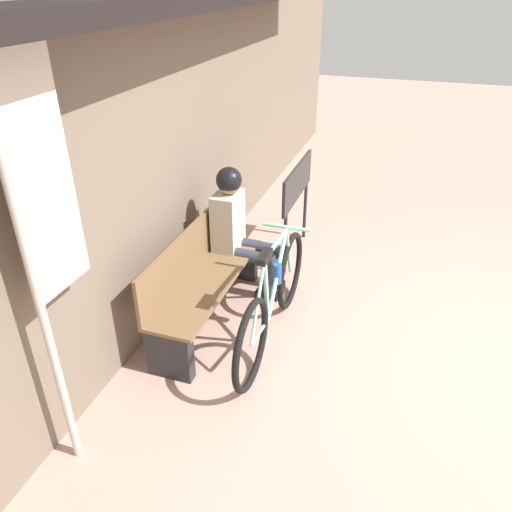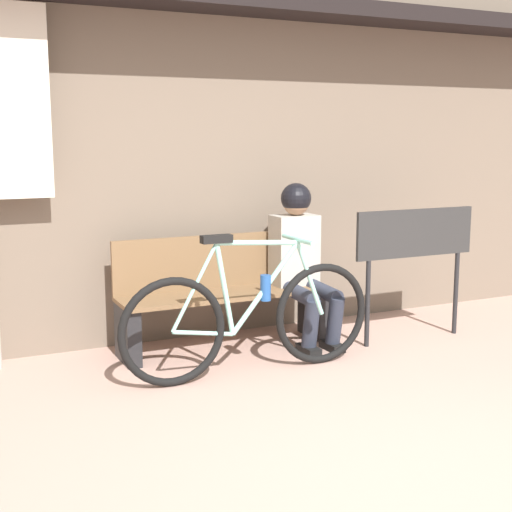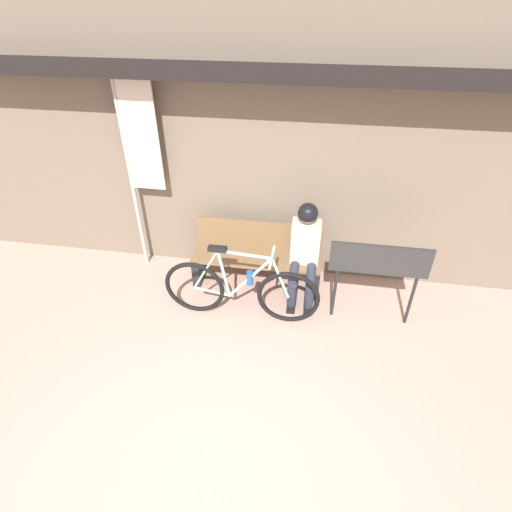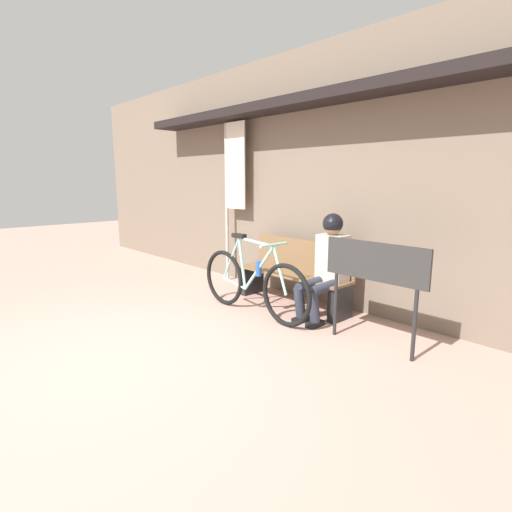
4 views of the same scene
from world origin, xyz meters
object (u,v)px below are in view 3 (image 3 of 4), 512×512
at_px(person_seated, 305,247).
at_px(signboard, 379,265).
at_px(bicycle, 241,290).
at_px(park_bench_near, 257,258).
at_px(banner_pole, 138,155).

xyz_separation_m(person_seated, signboard, (0.80, -0.35, 0.08)).
xyz_separation_m(bicycle, person_seated, (0.66, 0.54, 0.30)).
xyz_separation_m(bicycle, signboard, (1.46, 0.19, 0.38)).
bearing_deg(signboard, person_seated, 156.30).
xyz_separation_m(park_bench_near, banner_pole, (-1.44, 0.18, 1.18)).
height_order(person_seated, banner_pole, banner_pole).
bearing_deg(bicycle, signboard, 7.50).
bearing_deg(banner_pole, park_bench_near, -7.18).
xyz_separation_m(park_bench_near, signboard, (1.38, -0.46, 0.38)).
relative_size(bicycle, person_seated, 1.47).
xyz_separation_m(park_bench_near, bicycle, (-0.08, -0.65, -0.00)).
bearing_deg(signboard, park_bench_near, 161.50).
relative_size(bicycle, banner_pole, 0.74).
distance_m(bicycle, person_seated, 0.91).
distance_m(park_bench_near, signboard, 1.50).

